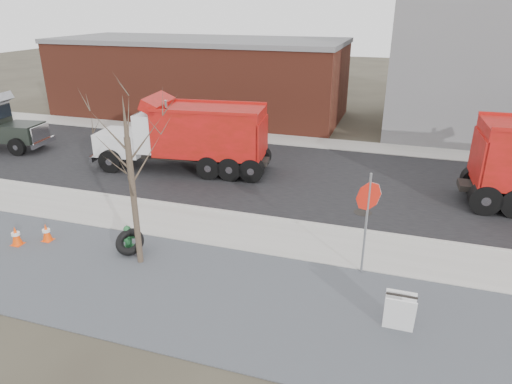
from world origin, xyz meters
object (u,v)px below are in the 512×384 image
(truck_tire, at_px, (130,242))
(stop_sign, at_px, (368,208))
(dump_truck_red_b, at_px, (188,134))
(sandwich_board, at_px, (399,312))
(fire_hydrant, at_px, (128,238))

(truck_tire, xyz_separation_m, stop_sign, (7.18, 1.10, 1.72))
(stop_sign, relative_size, dump_truck_red_b, 0.38)
(truck_tire, relative_size, stop_sign, 0.33)
(stop_sign, distance_m, sandwich_board, 3.06)
(sandwich_board, relative_size, dump_truck_red_b, 0.12)
(fire_hydrant, xyz_separation_m, sandwich_board, (8.52, -1.51, 0.16))
(fire_hydrant, bearing_deg, truck_tire, -66.80)
(stop_sign, xyz_separation_m, sandwich_board, (1.11, -2.36, -1.59))
(truck_tire, height_order, dump_truck_red_b, dump_truck_red_b)
(fire_hydrant, distance_m, dump_truck_red_b, 7.83)
(truck_tire, distance_m, stop_sign, 7.46)
(stop_sign, bearing_deg, sandwich_board, -84.56)
(fire_hydrant, relative_size, stop_sign, 0.26)
(truck_tire, height_order, sandwich_board, sandwich_board)
(fire_hydrant, distance_m, stop_sign, 7.65)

